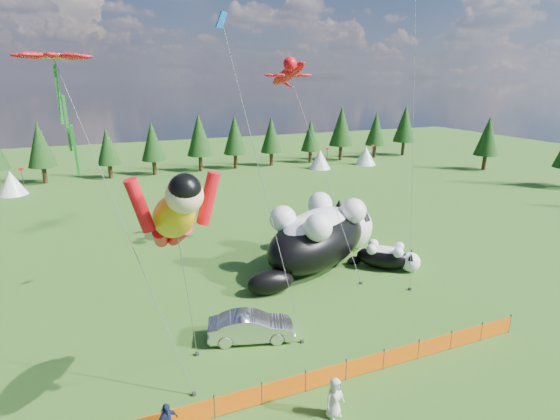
# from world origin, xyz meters

# --- Properties ---
(ground) EXTENTS (160.00, 160.00, 0.00)m
(ground) POSITION_xyz_m (0.00, 0.00, 0.00)
(ground) COLOR #163C0B
(ground) RESTS_ON ground
(safety_fence) EXTENTS (22.06, 0.06, 1.10)m
(safety_fence) POSITION_xyz_m (0.00, -3.00, 0.50)
(safety_fence) COLOR #262626
(safety_fence) RESTS_ON ground
(tree_line) EXTENTS (90.00, 4.00, 8.00)m
(tree_line) POSITION_xyz_m (0.00, 45.00, 4.00)
(tree_line) COLOR black
(tree_line) RESTS_ON ground
(festival_tents) EXTENTS (50.00, 3.20, 2.80)m
(festival_tents) POSITION_xyz_m (11.00, 40.00, 1.40)
(festival_tents) COLOR white
(festival_tents) RESTS_ON ground
(cat_large) EXTENTS (12.11, 8.89, 4.78)m
(cat_large) POSITION_xyz_m (5.99, 8.87, 2.27)
(cat_large) COLOR black
(cat_large) RESTS_ON ground
(cat_small) EXTENTS (4.30, 3.89, 1.87)m
(cat_small) POSITION_xyz_m (9.92, 6.36, 0.89)
(cat_small) COLOR black
(cat_small) RESTS_ON ground
(car) EXTENTS (4.68, 2.68, 1.46)m
(car) POSITION_xyz_m (-1.88, 1.66, 0.73)
(car) COLOR silver
(car) RESTS_ON ground
(spectator_e) EXTENTS (0.95, 0.71, 1.75)m
(spectator_e) POSITION_xyz_m (-0.55, -4.72, 0.87)
(spectator_e) COLOR silver
(spectator_e) RESTS_ON ground
(superhero_kite) EXTENTS (4.56, 6.05, 10.82)m
(superhero_kite) POSITION_xyz_m (-5.91, -2.14, 8.29)
(superhero_kite) COLOR #D99D0B
(superhero_kite) RESTS_ON ground
(gecko_kite) EXTENTS (3.99, 11.76, 15.69)m
(gecko_kite) POSITION_xyz_m (5.19, 13.28, 13.30)
(gecko_kite) COLOR red
(gecko_kite) RESTS_ON ground
(flower_kite) EXTENTS (5.28, 4.88, 14.56)m
(flower_kite) POSITION_xyz_m (-9.28, 1.99, 13.62)
(flower_kite) COLOR red
(flower_kite) RESTS_ON ground
(diamond_kite_a) EXTENTS (2.74, 5.77, 16.93)m
(diamond_kite_a) POSITION_xyz_m (-1.69, 5.37, 15.12)
(diamond_kite_a) COLOR blue
(diamond_kite_a) RESTS_ON ground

